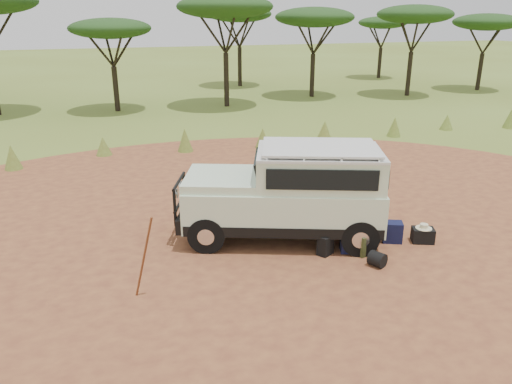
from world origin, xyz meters
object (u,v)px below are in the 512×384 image
object	(u,v)px
walking_staff	(144,258)
hard_case	(423,235)
duffel_navy	(392,232)
backpack_black	(325,245)
backpack_navy	(351,240)
backpack_olive	(365,245)
safari_vehicle	(290,195)

from	to	relation	value
walking_staff	hard_case	size ratio (longest dim) A/B	3.45
duffel_navy	hard_case	bearing A→B (deg)	3.77
backpack_black	hard_case	distance (m)	2.44
duffel_navy	backpack_navy	bearing A→B (deg)	-148.23
backpack_black	duffel_navy	world-z (taller)	duffel_navy
backpack_black	backpack_navy	world-z (taller)	backpack_navy
walking_staff	duffel_navy	xyz separation A→B (m)	(5.71, 0.68, -0.58)
backpack_black	walking_staff	bearing A→B (deg)	156.76
walking_staff	backpack_navy	world-z (taller)	walking_staff
backpack_olive	duffel_navy	distance (m)	1.03
backpack_black	backpack_navy	distance (m)	0.60
hard_case	backpack_black	bearing A→B (deg)	-160.73
hard_case	duffel_navy	bearing A→B (deg)	-177.69
walking_staff	safari_vehicle	bearing A→B (deg)	-36.69
backpack_olive	hard_case	size ratio (longest dim) A/B	0.97
safari_vehicle	walking_staff	bearing A→B (deg)	-134.99
walking_staff	backpack_olive	size ratio (longest dim) A/B	3.54
backpack_navy	backpack_olive	xyz separation A→B (m)	(0.22, -0.23, -0.05)
walking_staff	backpack_black	distance (m)	4.03
duffel_navy	hard_case	xyz separation A→B (m)	(0.67, -0.24, -0.07)
backpack_navy	backpack_olive	distance (m)	0.32
hard_case	backpack_navy	bearing A→B (deg)	-160.15
backpack_olive	safari_vehicle	bearing A→B (deg)	118.83
hard_case	walking_staff	bearing A→B (deg)	-154.11
walking_staff	backpack_black	bearing A→B (deg)	-53.32
hard_case	backpack_olive	bearing A→B (deg)	-152.40
backpack_black	hard_case	bearing A→B (deg)	-33.91
backpack_black	backpack_navy	xyz separation A→B (m)	(0.60, -0.05, 0.06)
safari_vehicle	backpack_black	xyz separation A→B (m)	(0.45, -1.05, -0.86)
safari_vehicle	backpack_olive	xyz separation A→B (m)	(1.27, -1.32, -0.85)
duffel_navy	hard_case	size ratio (longest dim) A/B	1.00
backpack_navy	duffel_navy	xyz separation A→B (m)	(1.17, 0.17, -0.04)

